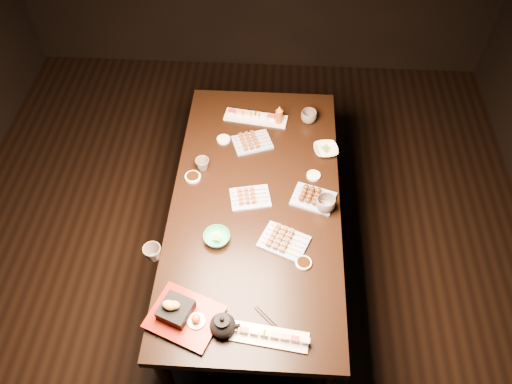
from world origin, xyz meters
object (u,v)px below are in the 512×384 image
sushi_platter_far (256,116)px  yakitori_plate_left (252,140)px  yakitori_plate_right (284,239)px  teacup_far_right (309,117)px  teacup_far_left (202,164)px  teacup_near_left (153,253)px  edamame_bowl_green (217,238)px  teapot (223,324)px  condiment_bottle (279,115)px  tempura_tray (184,313)px  sushi_platter_near (269,335)px  yakitori_plate_center (250,195)px  dining_table (256,240)px  edamame_bowl_cream (326,150)px  teacup_mid_right (326,204)px

sushi_platter_far → yakitori_plate_left: yakitori_plate_left is taller
yakitori_plate_right → teacup_far_right: bearing=104.7°
sushi_platter_far → teacup_far_left: (-0.27, -0.43, 0.01)m
yakitori_plate_right → teacup_near_left: bearing=-146.0°
sushi_platter_far → teacup_far_right: teacup_far_right is taller
edamame_bowl_green → teapot: (0.08, -0.47, 0.04)m
yakitori_plate_left → edamame_bowl_green: 0.70m
condiment_bottle → yakitori_plate_right: bearing=-86.7°
sushi_platter_far → tempura_tray: tempura_tray is taller
sushi_platter_near → tempura_tray: tempura_tray is taller
tempura_tray → teacup_far_right: tempura_tray is taller
sushi_platter_near → condiment_bottle: condiment_bottle is taller
teacup_far_right → yakitori_plate_center: bearing=-116.9°
sushi_platter_far → yakitori_plate_right: size_ratio=1.66×
yakitori_plate_center → yakitori_plate_right: bearing=-67.2°
dining_table → teacup_far_right: bearing=78.2°
tempura_tray → teapot: (0.18, -0.04, 0.00)m
edamame_bowl_cream → teacup_mid_right: (-0.02, -0.42, 0.02)m
yakitori_plate_right → tempura_tray: size_ratio=0.75×
teacup_mid_right → teacup_far_right: size_ratio=1.08×
teapot → sushi_platter_far: bearing=90.2°
yakitori_plate_right → tempura_tray: tempura_tray is taller
condiment_bottle → dining_table: bearing=-99.9°
teacup_mid_right → teacup_far_left: bearing=160.1°
yakitori_plate_left → edamame_bowl_cream: yakitori_plate_left is taller
edamame_bowl_cream → teacup_mid_right: size_ratio=1.31×
teacup_far_left → teapot: teapot is taller
edamame_bowl_green → teacup_near_left: (-0.30, -0.12, 0.02)m
sushi_platter_near → yakitori_plate_center: bearing=106.8°
teacup_far_left → edamame_bowl_cream: bearing=13.8°
yakitori_plate_left → sushi_platter_far: bearing=68.0°
edamame_bowl_cream → teacup_far_right: 0.27m
yakitori_plate_right → tempura_tray: bearing=-112.2°
teapot → tempura_tray: bearing=169.5°
yakitori_plate_center → sushi_platter_near: bearing=-91.9°
teapot → condiment_bottle: bearing=84.1°
teacup_near_left → teacup_mid_right: size_ratio=0.84×
sushi_platter_near → teacup_far_right: teacup_far_right is taller
yakitori_plate_right → edamame_bowl_cream: size_ratio=1.67×
sushi_platter_far → teacup_near_left: bearing=74.9°
tempura_tray → teapot: teapot is taller
condiment_bottle → teacup_near_left: bearing=-120.6°
tempura_tray → teacup_near_left: size_ratio=3.46×
tempura_tray → teacup_far_left: bearing=113.3°
sushi_platter_far → teacup_mid_right: size_ratio=3.64×
dining_table → condiment_bottle: size_ratio=13.23×
tempura_tray → teacup_far_right: size_ratio=3.16×
yakitori_plate_right → yakitori_plate_left: 0.72m
edamame_bowl_green → teacup_far_left: bearing=105.5°
edamame_bowl_green → condiment_bottle: 0.92m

